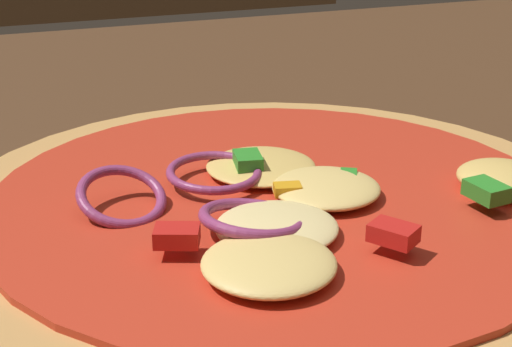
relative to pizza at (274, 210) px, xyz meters
The scene contains 2 objects.
dining_table 0.05m from the pizza, behind, with size 1.13×1.00×0.04m.
pizza is the anchor object (origin of this frame).
Camera 1 is at (-0.08, -0.28, 0.19)m, focal length 53.44 mm.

